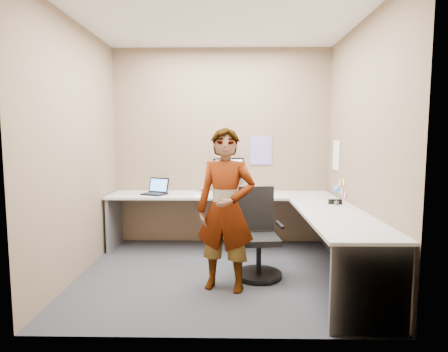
{
  "coord_description": "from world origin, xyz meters",
  "views": [
    {
      "loc": [
        0.13,
        -3.94,
        1.5
      ],
      "look_at": [
        0.05,
        0.25,
        1.05
      ],
      "focal_mm": 30.0,
      "sensor_mm": 36.0,
      "label": 1
    }
  ],
  "objects_px": {
    "desk": "(257,214)",
    "monitor": "(229,170)",
    "person": "(226,210)",
    "office_chair": "(258,241)"
  },
  "relations": [
    {
      "from": "desk",
      "to": "person",
      "type": "distance_m",
      "value": 0.87
    },
    {
      "from": "desk",
      "to": "person",
      "type": "relative_size",
      "value": 1.89
    },
    {
      "from": "desk",
      "to": "office_chair",
      "type": "distance_m",
      "value": 0.47
    },
    {
      "from": "desk",
      "to": "monitor",
      "type": "relative_size",
      "value": 7.1
    },
    {
      "from": "monitor",
      "to": "person",
      "type": "bearing_deg",
      "value": -111.74
    },
    {
      "from": "monitor",
      "to": "person",
      "type": "xyz_separation_m",
      "value": [
        -0.02,
        -1.55,
        -0.24
      ]
    },
    {
      "from": "desk",
      "to": "office_chair",
      "type": "bearing_deg",
      "value": -91.96
    },
    {
      "from": "monitor",
      "to": "office_chair",
      "type": "xyz_separation_m",
      "value": [
        0.32,
        -1.2,
        -0.65
      ]
    },
    {
      "from": "monitor",
      "to": "office_chair",
      "type": "relative_size",
      "value": 0.45
    },
    {
      "from": "desk",
      "to": "monitor",
      "type": "height_order",
      "value": "monitor"
    }
  ]
}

